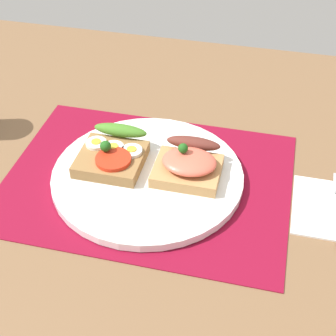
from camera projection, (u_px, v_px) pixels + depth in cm
name	position (u px, v px, depth cm)	size (l,w,h in cm)	color
ground_plane	(148.00, 189.00, 74.51)	(120.00, 90.00, 3.20)	brown
placemat	(148.00, 180.00, 73.38)	(40.62, 30.57, 0.30)	maroon
plate	(148.00, 176.00, 72.90)	(27.34, 27.34, 1.19)	white
sandwich_egg_tomato	(113.00, 154.00, 73.65)	(9.25, 10.26, 3.98)	olive
sandwich_salmon	(189.00, 164.00, 71.35)	(9.30, 9.15, 4.97)	tan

